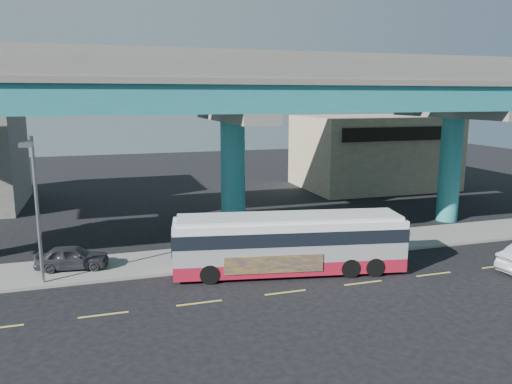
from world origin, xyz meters
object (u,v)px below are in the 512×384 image
object	(u,v)px
transit_bus	(289,241)
parked_car	(72,257)
stop_sign	(369,220)
street_lamp	(34,190)

from	to	relation	value
transit_bus	parked_car	distance (m)	11.12
transit_bus	parked_car	xyz separation A→B (m)	(-10.54, 3.44, -0.88)
parked_car	stop_sign	xyz separation A→B (m)	(16.26, -1.43, 1.10)
street_lamp	stop_sign	world-z (taller)	street_lamp
stop_sign	transit_bus	bearing A→B (deg)	-170.63
transit_bus	street_lamp	size ratio (longest dim) A/B	1.71
transit_bus	stop_sign	xyz separation A→B (m)	(5.72, 2.01, 0.22)
parked_car	street_lamp	distance (m)	4.68
street_lamp	stop_sign	xyz separation A→B (m)	(17.52, 0.72, -2.86)
parked_car	stop_sign	bearing A→B (deg)	-87.29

